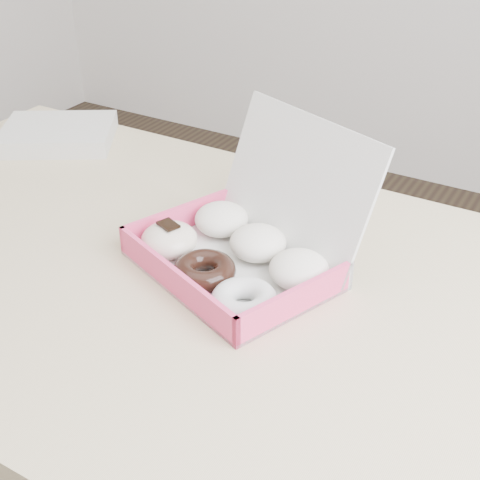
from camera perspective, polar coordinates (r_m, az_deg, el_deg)
The scene contains 3 objects.
table at distance 1.11m, azimuth -8.80°, elevation -4.28°, with size 1.20×0.80×0.75m.
donut_box at distance 1.00m, azimuth -0.02°, elevation -0.61°, with size 0.37×0.36×0.21m.
newspapers at distance 1.48m, azimuth -15.27°, elevation 8.72°, with size 0.23×0.18×0.04m, color beige.
Camera 1 is at (0.60, -0.68, 1.32)m, focal length 50.00 mm.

